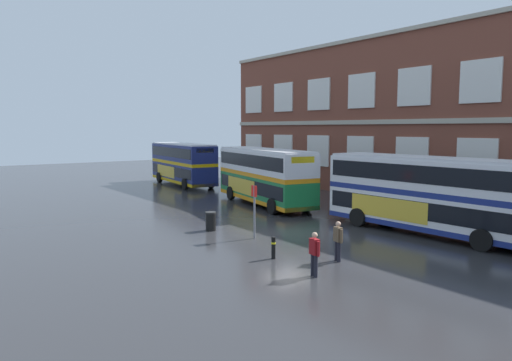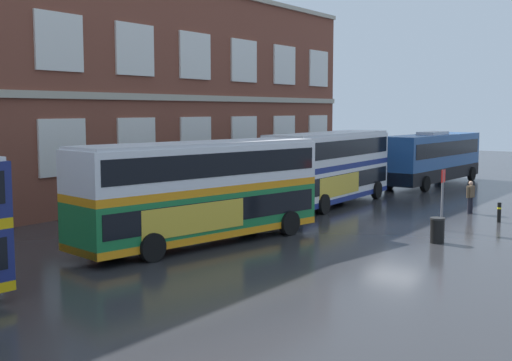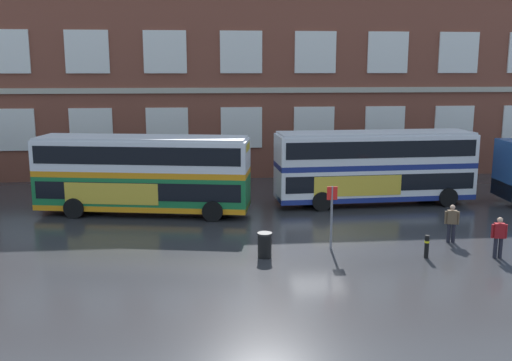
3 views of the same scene
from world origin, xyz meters
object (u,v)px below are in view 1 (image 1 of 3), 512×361
at_px(second_passenger, 314,252).
at_px(double_decker_near, 183,163).
at_px(bus_stand_flag, 254,207).
at_px(station_litter_bin, 211,221).
at_px(safety_bollard_west, 273,247).
at_px(waiting_passenger, 338,239).
at_px(double_decker_far, 424,193).
at_px(double_decker_middle, 264,175).

bearing_deg(second_passenger, double_decker_near, 161.88).
relative_size(bus_stand_flag, station_litter_bin, 2.62).
bearing_deg(station_litter_bin, safety_bollard_west, -6.35).
xyz_separation_m(double_decker_near, safety_bollard_west, (26.58, -9.35, -1.66)).
distance_m(double_decker_near, bus_stand_flag, 24.30).
xyz_separation_m(second_passenger, station_litter_bin, (-9.35, 1.00, -0.41)).
distance_m(second_passenger, station_litter_bin, 9.41).
height_order(double_decker_near, station_litter_bin, double_decker_near).
relative_size(double_decker_near, station_litter_bin, 10.88).
bearing_deg(second_passenger, waiting_passenger, 113.59).
bearing_deg(waiting_passenger, bus_stand_flag, -175.88).
bearing_deg(station_litter_bin, second_passenger, -6.12).
relative_size(bus_stand_flag, safety_bollard_west, 2.84).
distance_m(double_decker_near, double_decker_far, 27.24).
height_order(second_passenger, bus_stand_flag, bus_stand_flag).
bearing_deg(double_decker_middle, double_decker_far, 4.69).
bearing_deg(bus_stand_flag, second_passenger, -15.95).
bearing_deg(double_decker_middle, double_decker_near, 176.56).
xyz_separation_m(double_decker_middle, second_passenger, (14.86, -8.75, -1.22)).
relative_size(double_decker_far, second_passenger, 6.52).
bearing_deg(waiting_passenger, double_decker_far, 99.16).
bearing_deg(bus_stand_flag, station_litter_bin, -164.06).
bearing_deg(double_decker_near, station_litter_bin, -23.24).
xyz_separation_m(double_decker_middle, safety_bollard_west, (12.00, -8.47, -1.66)).
bearing_deg(double_decker_near, double_decker_middle, -3.44).
distance_m(double_decker_far, waiting_passenger, 7.76).
distance_m(double_decker_middle, second_passenger, 17.29).
relative_size(double_decker_near, safety_bollard_west, 11.79).
xyz_separation_m(second_passenger, safety_bollard_west, (-2.86, 0.28, -0.44)).
height_order(double_decker_near, double_decker_far, same).
xyz_separation_m(double_decker_middle, waiting_passenger, (13.89, -6.52, -1.22)).
bearing_deg(station_litter_bin, double_decker_far, 50.86).
height_order(waiting_passenger, bus_stand_flag, bus_stand_flag).
height_order(second_passenger, station_litter_bin, second_passenger).
xyz_separation_m(waiting_passenger, bus_stand_flag, (-5.45, -0.39, 0.70)).
distance_m(double_decker_middle, bus_stand_flag, 10.92).
distance_m(double_decker_far, bus_stand_flag, 9.03).
bearing_deg(second_passenger, double_decker_middle, 149.50).
bearing_deg(bus_stand_flag, double_decker_far, 61.97).
height_order(double_decker_near, safety_bollard_west, double_decker_near).
relative_size(double_decker_middle, double_decker_far, 1.02).
bearing_deg(double_decker_near, bus_stand_flag, -18.71).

